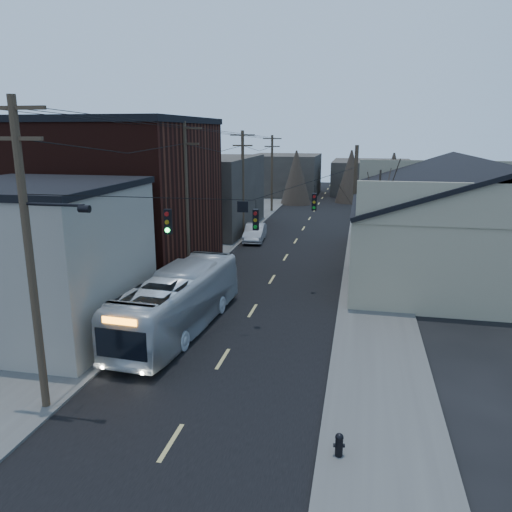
# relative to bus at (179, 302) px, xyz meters

# --- Properties ---
(ground) EXTENTS (160.00, 160.00, 0.00)m
(ground) POSITION_rel_bus_xyz_m (2.89, -10.61, -1.49)
(ground) COLOR black
(ground) RESTS_ON ground
(road_surface) EXTENTS (9.00, 110.00, 0.02)m
(road_surface) POSITION_rel_bus_xyz_m (2.89, 19.39, -1.48)
(road_surface) COLOR black
(road_surface) RESTS_ON ground
(sidewalk_left) EXTENTS (4.00, 110.00, 0.12)m
(sidewalk_left) POSITION_rel_bus_xyz_m (-3.61, 19.39, -1.43)
(sidewalk_left) COLOR #474744
(sidewalk_left) RESTS_ON ground
(sidewalk_right) EXTENTS (4.00, 110.00, 0.12)m
(sidewalk_right) POSITION_rel_bus_xyz_m (9.39, 19.39, -1.43)
(sidewalk_right) COLOR #474744
(sidewalk_right) RESTS_ON ground
(building_clapboard) EXTENTS (8.00, 8.00, 7.00)m
(building_clapboard) POSITION_rel_bus_xyz_m (-6.11, -1.61, 2.01)
(building_clapboard) COLOR gray
(building_clapboard) RESTS_ON ground
(building_brick) EXTENTS (10.00, 12.00, 10.00)m
(building_brick) POSITION_rel_bus_xyz_m (-7.11, 9.39, 3.51)
(building_brick) COLOR black
(building_brick) RESTS_ON ground
(building_left_far) EXTENTS (9.00, 14.00, 7.00)m
(building_left_far) POSITION_rel_bus_xyz_m (-6.61, 25.39, 2.01)
(building_left_far) COLOR #322C28
(building_left_far) RESTS_ON ground
(warehouse) EXTENTS (16.16, 20.60, 7.73)m
(warehouse) POSITION_rel_bus_xyz_m (15.89, 14.39, 1.21)
(warehouse) COLOR gray
(warehouse) RESTS_ON ground
(building_far_left) EXTENTS (10.00, 12.00, 6.00)m
(building_far_left) POSITION_rel_bus_xyz_m (-3.11, 54.39, 1.51)
(building_far_left) COLOR #322C28
(building_far_left) RESTS_ON ground
(building_far_right) EXTENTS (12.00, 14.00, 5.00)m
(building_far_right) POSITION_rel_bus_xyz_m (9.89, 59.39, 1.01)
(building_far_right) COLOR #322C28
(building_far_right) RESTS_ON ground
(bare_tree) EXTENTS (0.40, 0.40, 7.20)m
(bare_tree) POSITION_rel_bus_xyz_m (9.39, 9.39, 2.11)
(bare_tree) COLOR black
(bare_tree) RESTS_ON ground
(utility_lines) EXTENTS (11.24, 45.28, 10.50)m
(utility_lines) POSITION_rel_bus_xyz_m (-0.22, 13.53, 3.47)
(utility_lines) COLOR #382B1E
(utility_lines) RESTS_ON ground
(bus) EXTENTS (3.24, 10.84, 2.98)m
(bus) POSITION_rel_bus_xyz_m (0.00, 0.00, 0.00)
(bus) COLOR #B4BBC0
(bus) RESTS_ON ground
(parked_car) EXTENTS (1.97, 4.71, 1.51)m
(parked_car) POSITION_rel_bus_xyz_m (-0.63, 20.66, -0.73)
(parked_car) COLOR #9FA2A6
(parked_car) RESTS_ON ground
(fire_hydrant) EXTENTS (0.35, 0.25, 0.73)m
(fire_hydrant) POSITION_rel_bus_xyz_m (8.03, -8.34, -0.98)
(fire_hydrant) COLOR black
(fire_hydrant) RESTS_ON sidewalk_right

